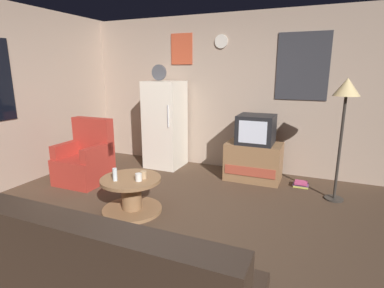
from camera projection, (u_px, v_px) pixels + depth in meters
ground_plane at (155, 228)px, 3.31m from camera, size 12.00×12.00×0.00m
wall_with_art at (225, 93)px, 5.18m from camera, size 5.20×0.12×2.58m
fridge at (165, 124)px, 5.31m from camera, size 0.60×0.62×1.77m
tv_stand at (253, 161)px, 4.74m from camera, size 0.84×0.53×0.58m
crt_tv at (256, 129)px, 4.61m from camera, size 0.54×0.51×0.44m
standing_lamp at (346, 97)px, 3.72m from camera, size 0.32×0.32×1.59m
coffee_table at (132, 195)px, 3.66m from camera, size 0.72×0.72×0.43m
wine_glass at (115, 175)px, 3.50m from camera, size 0.05×0.05×0.15m
mug_ceramic_white at (139, 177)px, 3.50m from camera, size 0.08×0.08×0.09m
mug_ceramic_tan at (144, 175)px, 3.58m from camera, size 0.08×0.08×0.09m
armchair at (86, 160)px, 4.65m from camera, size 0.68×0.68×0.96m
book_stack at (301, 184)px, 4.47m from camera, size 0.22×0.16×0.08m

